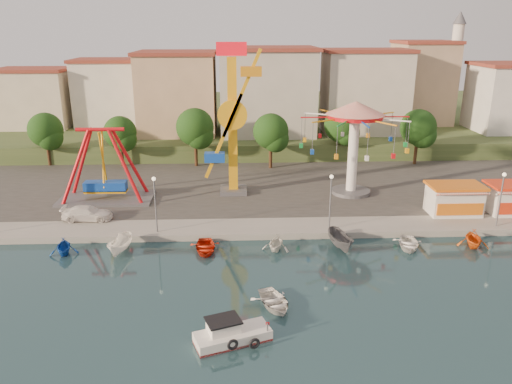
{
  "coord_description": "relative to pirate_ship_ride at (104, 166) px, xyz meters",
  "views": [
    {
      "loc": [
        -0.69,
        -29.91,
        18.63
      ],
      "look_at": [
        1.19,
        14.0,
        4.0
      ],
      "focal_mm": 35.0,
      "sensor_mm": 36.0,
      "label": 1
    }
  ],
  "objects": [
    {
      "name": "ground",
      "position": [
        14.8,
        -22.18,
        -4.39
      ],
      "size": [
        200.0,
        200.0,
        0.0
      ],
      "primitive_type": "plane",
      "color": "#15333A",
      "rests_on": "ground"
    },
    {
      "name": "quay_deck",
      "position": [
        14.8,
        39.82,
        -4.09
      ],
      "size": [
        200.0,
        100.0,
        0.6
      ],
      "primitive_type": "cube",
      "color": "#9E998E",
      "rests_on": "ground"
    },
    {
      "name": "asphalt_pad",
      "position": [
        14.8,
        7.82,
        -3.79
      ],
      "size": [
        90.0,
        28.0,
        0.01
      ],
      "primitive_type": "cube",
      "color": "#4C4944",
      "rests_on": "quay_deck"
    },
    {
      "name": "hill_terrace",
      "position": [
        14.8,
        44.82,
        -2.89
      ],
      "size": [
        200.0,
        60.0,
        3.0
      ],
      "primitive_type": "cube",
      "color": "#384C26",
      "rests_on": "ground"
    },
    {
      "name": "pirate_ship_ride",
      "position": [
        0.0,
        0.0,
        0.0
      ],
      "size": [
        10.0,
        5.0,
        8.0
      ],
      "color": "#59595E",
      "rests_on": "quay_deck"
    },
    {
      "name": "kamikaze_tower",
      "position": [
        14.07,
        1.76,
        4.17
      ],
      "size": [
        4.77,
        3.1,
        16.5
      ],
      "color": "#59595E",
      "rests_on": "quay_deck"
    },
    {
      "name": "wave_swinger",
      "position": [
        27.15,
        1.16,
        3.8
      ],
      "size": [
        11.6,
        11.6,
        10.4
      ],
      "color": "#59595E",
      "rests_on": "quay_deck"
    },
    {
      "name": "booth_left",
      "position": [
        36.05,
        -5.7,
        -2.23
      ],
      "size": [
        5.4,
        3.78,
        3.08
      ],
      "color": "white",
      "rests_on": "quay_deck"
    },
    {
      "name": "lamp_post_1",
      "position": [
        6.8,
        -9.18,
        -1.29
      ],
      "size": [
        0.14,
        0.14,
        5.0
      ],
      "primitive_type": "cylinder",
      "color": "#59595E",
      "rests_on": "quay_deck"
    },
    {
      "name": "lamp_post_2",
      "position": [
        22.8,
        -9.18,
        -1.29
      ],
      "size": [
        0.14,
        0.14,
        5.0
      ],
      "primitive_type": "cylinder",
      "color": "#59595E",
      "rests_on": "quay_deck"
    },
    {
      "name": "lamp_post_3",
      "position": [
        38.8,
        -9.18,
        -1.29
      ],
      "size": [
        0.14,
        0.14,
        5.0
      ],
      "primitive_type": "cylinder",
      "color": "#59595E",
      "rests_on": "quay_deck"
    },
    {
      "name": "tree_0",
      "position": [
        -11.2,
        14.79,
        1.08
      ],
      "size": [
        4.6,
        4.6,
        7.19
      ],
      "color": "#382314",
      "rests_on": "quay_deck"
    },
    {
      "name": "tree_1",
      "position": [
        -1.2,
        14.06,
        0.81
      ],
      "size": [
        4.35,
        4.35,
        6.8
      ],
      "color": "#382314",
      "rests_on": "quay_deck"
    },
    {
      "name": "tree_2",
      "position": [
        8.8,
        13.62,
        1.52
      ],
      "size": [
        5.02,
        5.02,
        7.85
      ],
      "color": "#382314",
      "rests_on": "quay_deck"
    },
    {
      "name": "tree_3",
      "position": [
        18.8,
        12.18,
        1.16
      ],
      "size": [
        4.68,
        4.68,
        7.32
      ],
      "color": "#382314",
      "rests_on": "quay_deck"
    },
    {
      "name": "tree_4",
      "position": [
        28.8,
        15.17,
        1.35
      ],
      "size": [
        4.86,
        4.86,
        7.6
      ],
      "color": "#382314",
      "rests_on": "quay_deck"
    },
    {
      "name": "tree_5",
      "position": [
        38.8,
        13.35,
        1.31
      ],
      "size": [
        4.83,
        4.83,
        7.54
      ],
      "color": "#382314",
      "rests_on": "quay_deck"
    },
    {
      "name": "building_0",
      "position": [
        -18.57,
        23.88,
        4.54
      ],
      "size": [
        9.26,
        9.53,
        11.87
      ],
      "primitive_type": "cube",
      "color": "beige",
      "rests_on": "hill_terrace"
    },
    {
      "name": "building_1",
      "position": [
        -6.53,
        29.2,
        2.92
      ],
      "size": [
        12.33,
        9.01,
        8.63
      ],
      "primitive_type": "cube",
      "color": "silver",
      "rests_on": "hill_terrace"
    },
    {
      "name": "building_2",
      "position": [
        6.61,
        29.78,
        4.22
      ],
      "size": [
        11.95,
        9.28,
        11.23
      ],
      "primitive_type": "cube",
      "color": "tan",
      "rests_on": "hill_terrace"
    },
    {
      "name": "building_3",
      "position": [
        20.4,
        26.62,
        3.2
      ],
      "size": [
        12.59,
        10.5,
        9.2
      ],
      "primitive_type": "cube",
      "color": "beige",
      "rests_on": "hill_terrace"
    },
    {
      "name": "building_4",
      "position": [
        33.87,
        30.02,
        3.22
      ],
      "size": [
        10.75,
        9.23,
        9.24
      ],
      "primitive_type": "cube",
      "color": "beige",
      "rests_on": "hill_terrace"
    },
    {
      "name": "building_5",
      "position": [
        47.17,
        28.15,
        4.21
      ],
      "size": [
        12.77,
        10.96,
        11.21
      ],
      "primitive_type": "cube",
      "color": "tan",
      "rests_on": "hill_terrace"
    },
    {
      "name": "minaret",
      "position": [
        50.8,
        31.82,
        8.15
      ],
      "size": [
        2.8,
        2.8,
        18.0
      ],
      "color": "silver",
      "rests_on": "hill_terrace"
    },
    {
      "name": "cabin_motorboat",
      "position": [
        13.67,
        -25.54,
        -3.95
      ],
      "size": [
        5.02,
        3.27,
        1.65
      ],
      "rotation": [
        0.0,
        0.0,
        0.35
      ],
      "color": "white",
      "rests_on": "ground"
    },
    {
      "name": "rowboat_a",
      "position": [
        16.68,
        -21.61,
        -4.01
      ],
      "size": [
        3.68,
        4.36,
        0.77
      ],
      "primitive_type": "imported",
      "rotation": [
        0.0,
        0.0,
        0.32
      ],
      "color": "white",
      "rests_on": "ground"
    },
    {
      "name": "van",
      "position": [
        -0.43,
        -5.91,
        -3.1
      ],
      "size": [
        4.8,
        1.98,
        1.39
      ],
      "primitive_type": "imported",
      "rotation": [
        0.0,
        0.0,
        1.56
      ],
      "color": "white",
      "rests_on": "quay_deck"
    },
    {
      "name": "moored_boat_1",
      "position": [
        -0.71,
        -12.38,
        -3.66
      ],
      "size": [
        3.02,
        3.3,
        1.47
      ],
      "primitive_type": "imported",
      "rotation": [
        0.0,
        0.0,
        0.25
      ],
      "color": "#1346AA",
      "rests_on": "ground"
    },
    {
      "name": "moored_boat_2",
      "position": [
        4.12,
        -12.38,
        -3.67
      ],
      "size": [
        2.15,
        3.98,
        1.45
      ],
      "primitive_type": "imported",
      "rotation": [
        0.0,
        0.0,
        -0.2
      ],
      "color": "white",
      "rests_on": "ground"
    },
    {
      "name": "moored_boat_3",
      "position": [
        11.37,
        -12.38,
        -4.01
      ],
      "size": [
        2.89,
        3.86,
        0.76
      ],
      "primitive_type": "imported",
      "rotation": [
        0.0,
        0.0,
        0.07
      ],
      "color": "red",
      "rests_on": "ground"
    },
    {
      "name": "moored_boat_4",
      "position": [
        17.55,
        -12.38,
        -3.67
      ],
      "size": [
        3.05,
        3.3,
        1.45
      ],
      "primitive_type": "imported",
      "rotation": [
        0.0,
        0.0,
        -0.29
      ],
      "color": "silver",
      "rests_on": "ground"
    },
    {
      "name": "moored_boat_5",
      "position": [
        23.24,
        -12.38,
        -3.61
      ],
      "size": [
        2.28,
        4.28,
        1.57
      ],
      "primitive_type": "imported",
      "rotation": [
        0.0,
        0.0,
        0.19
      ],
      "color": "#535358",
      "rests_on": "ground"
    },
    {
      "name": "moored_boat_6",
      "position": [
        29.29,
        -12.38,
        -4.02
      ],
      "size": [
        3.37,
        4.11,
        0.74
      ],
      "primitive_type": "imported",
      "rotation": [
        0.0,
        0.0,
        -0.25
      ],
      "color": "white",
      "rests_on": "ground"
    },
    {
      "name": "moored_boat_7",
      "position": [
        35.09,
        -12.38,
        -3.57
      ],
      "size": [
        3.35,
        3.66,
        1.64
      ],
      "primitive_type": "imported",
      "rotation": [
        0.0,
        0.0,
        -0.24
      ],
      "color": "orange",
      "rests_on": "ground"
    }
  ]
}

